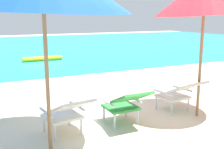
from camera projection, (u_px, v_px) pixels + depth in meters
ground_plane at (59, 76)px, 8.37m from camera, size 40.00×40.00×0.00m
ocean_band at (18, 47)px, 16.15m from camera, size 40.00×18.00×0.01m
swim_buoy at (43, 58)px, 11.27m from camera, size 1.60×0.18×0.18m
lounge_chair_left at (67, 112)px, 4.08m from camera, size 0.65×0.94×0.68m
lounge_chair_center at (126, 103)px, 4.51m from camera, size 0.55×0.87×0.68m
lounge_chair_right at (179, 92)px, 5.13m from camera, size 0.63×0.93×0.68m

